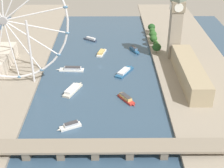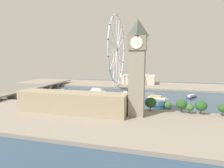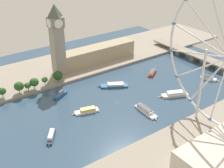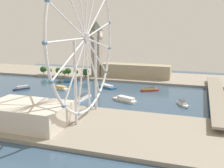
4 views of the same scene
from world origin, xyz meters
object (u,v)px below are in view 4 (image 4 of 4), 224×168
riverside_hall (27,114)px  tour_boat_3 (83,97)px  tour_boat_5 (71,81)px  ferris_wheel (86,39)px  tour_boat_6 (125,99)px  river_bridge (217,96)px  tour_boat_0 (106,86)px  tour_boat_7 (183,103)px  tour_boat_1 (22,88)px  tour_boat_2 (60,88)px  clock_tower (97,47)px  tour_boat_4 (150,89)px  parliament_block (136,71)px

riverside_hall → tour_boat_3: 94.47m
tour_boat_5 → tour_boat_3: bearing=-79.6°
ferris_wheel → tour_boat_6: bearing=165.6°
river_bridge → tour_boat_6: (27.57, -96.06, -4.24)m
tour_boat_0 → tour_boat_6: 69.75m
tour_boat_0 → tour_boat_6: tour_boat_6 is taller
riverside_hall → tour_boat_7: 156.68m
tour_boat_1 → tour_boat_3: bearing=114.7°
riverside_hall → river_bridge: 197.54m
tour_boat_2 → tour_boat_6: size_ratio=0.85×
riverside_hall → tour_boat_7: (-103.57, 117.18, -9.54)m
river_bridge → tour_boat_2: size_ratio=7.20×
riverside_hall → tour_boat_3: size_ratio=1.96×
tour_boat_7 → tour_boat_1: bearing=-117.4°
clock_tower → tour_boat_0: clock_tower is taller
tour_boat_3 → tour_boat_7: size_ratio=1.55×
riverside_hall → tour_boat_6: size_ratio=1.99×
ferris_wheel → tour_boat_4: 143.37m
tour_boat_5 → clock_tower: bearing=38.5°
river_bridge → tour_boat_7: river_bridge is taller
tour_boat_6 → parliament_block: bearing=-58.2°
tour_boat_7 → tour_boat_4: bearing=-164.4°
clock_tower → parliament_block: bearing=96.6°
ferris_wheel → tour_boat_3: 96.44m
clock_tower → parliament_block: 71.14m
tour_boat_0 → tour_boat_7: (52.03, 103.46, 0.37)m
river_bridge → tour_boat_1: size_ratio=9.60×
ferris_wheel → tour_boat_7: bearing=131.4°
tour_boat_1 → clock_tower: bearing=-175.6°
tour_boat_1 → tour_boat_6: tour_boat_6 is taller
parliament_block → river_bridge: size_ratio=0.52×
tour_boat_0 → tour_boat_5: bearing=15.4°
tour_boat_4 → tour_boat_6: bearing=-140.2°
tour_boat_2 → tour_boat_6: tour_boat_6 is taller
ferris_wheel → tour_boat_4: bearing=164.1°
parliament_block → riverside_hall: (225.31, -37.41, -1.30)m
tour_boat_2 → tour_boat_6: (28.48, 95.65, 0.40)m
tour_boat_1 → tour_boat_5: (-60.94, 39.94, 0.49)m
clock_tower → ferris_wheel: 195.98m
parliament_block → riverside_hall: size_ratio=1.62×
tour_boat_5 → tour_boat_6: size_ratio=0.65×
tour_boat_6 → clock_tower: bearing=-32.5°
parliament_block → tour_boat_6: size_ratio=3.21×
clock_tower → tour_boat_4: size_ratio=3.55×
tour_boat_0 → tour_boat_3: tour_boat_3 is taller
river_bridge → tour_boat_5: 203.78m
parliament_block → tour_boat_5: size_ratio=4.91×
tour_boat_0 → tour_boat_1: bearing=54.0°
tour_boat_2 → tour_boat_4: bearing=-151.4°
riverside_hall → tour_boat_4: (-154.79, 72.61, -9.48)m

